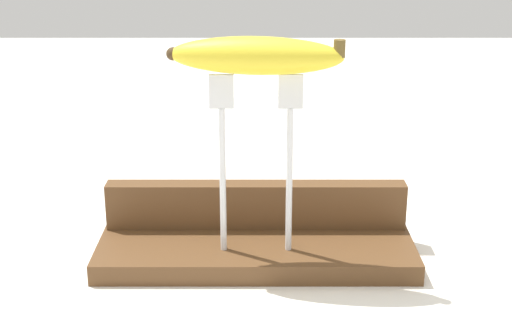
# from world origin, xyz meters

# --- Properties ---
(ground_plane) EXTENTS (3.00, 3.00, 0.00)m
(ground_plane) POSITION_xyz_m (0.00, 0.00, 0.00)
(ground_plane) COLOR white
(wooden_board) EXTENTS (0.36, 0.12, 0.02)m
(wooden_board) POSITION_xyz_m (0.00, 0.00, 0.01)
(wooden_board) COLOR brown
(wooden_board) RESTS_ON ground
(board_backstop) EXTENTS (0.35, 0.03, 0.05)m
(board_backstop) POSITION_xyz_m (0.00, 0.05, 0.05)
(board_backstop) COLOR brown
(board_backstop) RESTS_ON wooden_board
(fork_stand_center) EXTENTS (0.10, 0.01, 0.20)m
(fork_stand_center) POSITION_xyz_m (0.00, -0.02, 0.14)
(fork_stand_center) COLOR silver
(fork_stand_center) RESTS_ON wooden_board
(banana_raised_center) EXTENTS (0.19, 0.06, 0.04)m
(banana_raised_center) POSITION_xyz_m (-0.00, -0.02, 0.24)
(banana_raised_center) COLOR yellow
(banana_raised_center) RESTS_ON fork_stand_center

